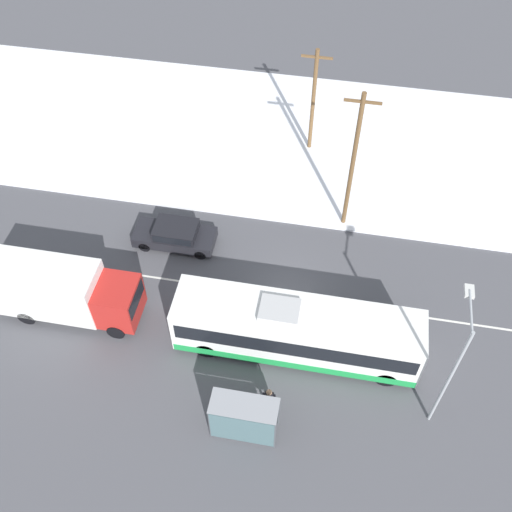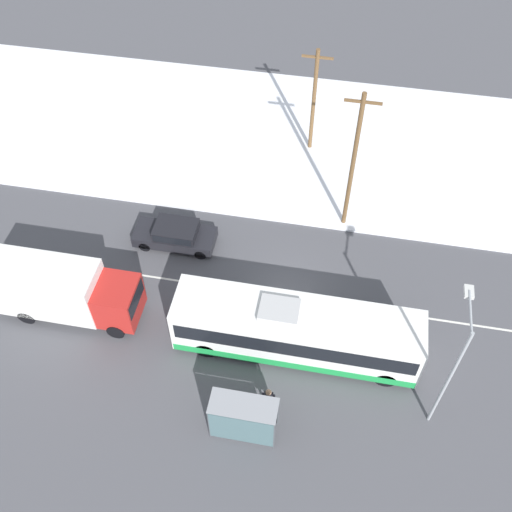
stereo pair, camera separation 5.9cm
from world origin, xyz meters
name	(u,v)px [view 1 (the left image)]	position (x,y,z in m)	size (l,w,h in m)	color
ground_plane	(286,297)	(0.00, 0.00, 0.00)	(120.00, 120.00, 0.00)	#4C4C51
snow_lot	(314,143)	(0.00, 12.37, 0.06)	(80.00, 14.41, 0.12)	white
lane_marking_center	(286,297)	(0.00, 0.00, 0.00)	(60.00, 0.12, 0.00)	silver
city_bus	(297,331)	(0.88, -2.94, 1.55)	(11.50, 2.57, 3.17)	white
box_truck	(63,290)	(-10.62, -2.84, 1.77)	(7.17, 2.30, 3.22)	silver
sedan_car	(175,234)	(-6.55, 2.53, 0.78)	(4.45, 1.80, 1.42)	black
pedestrian_at_stop	(269,398)	(0.13, -6.25, 1.02)	(0.60, 0.27, 1.66)	#23232D
bus_shelter	(243,419)	(-0.73, -7.73, 1.68)	(2.87, 1.20, 2.40)	gray
streetlamp	(454,359)	(7.28, -5.01, 4.52)	(0.36, 2.37, 7.16)	#9EA3A8
utility_pole_roadside	(353,162)	(2.44, 5.77, 4.61)	(1.80, 0.24, 8.83)	brown
utility_pole_snowlot	(313,100)	(-0.29, 11.95, 3.71)	(1.80, 0.24, 7.05)	brown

